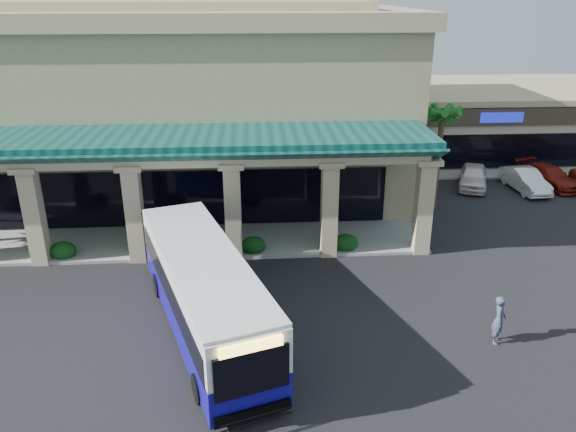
{
  "coord_description": "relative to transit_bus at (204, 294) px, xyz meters",
  "views": [
    {
      "loc": [
        -2.02,
        -19.1,
        11.96
      ],
      "look_at": [
        -0.46,
        4.86,
        2.2
      ],
      "focal_mm": 35.0,
      "sensor_mm": 36.0,
      "label": 1
    }
  ],
  "objects": [
    {
      "name": "ground",
      "position": [
        3.92,
        1.0,
        -1.58
      ],
      "size": [
        110.0,
        110.0,
        0.0
      ],
      "primitive_type": "plane",
      "color": "black"
    },
    {
      "name": "transit_bus",
      "position": [
        0.0,
        0.0,
        0.0
      ],
      "size": [
        6.1,
        11.6,
        3.17
      ],
      "primitive_type": null,
      "rotation": [
        0.0,
        0.0,
        0.32
      ],
      "color": "#130B97",
      "rests_on": "ground"
    },
    {
      "name": "arcade",
      "position": [
        -4.08,
        7.8,
        1.27
      ],
      "size": [
        30.0,
        6.2,
        5.7
      ],
      "primitive_type": null,
      "color": "#0A3D3A",
      "rests_on": "ground"
    },
    {
      "name": "broadleaf_tree",
      "position": [
        11.42,
        20.0,
        0.82
      ],
      "size": [
        2.6,
        2.6,
        4.81
      ],
      "primitive_type": null,
      "color": "#0B330D",
      "rests_on": "ground"
    },
    {
      "name": "palm_1",
      "position": [
        13.42,
        15.0,
        1.32
      ],
      "size": [
        2.4,
        2.4,
        5.8
      ],
      "primitive_type": null,
      "color": "#195F1D",
      "rests_on": "ground"
    },
    {
      "name": "pedestrian",
      "position": [
        10.58,
        -1.4,
        -0.65
      ],
      "size": [
        0.7,
        0.81,
        1.87
      ],
      "primitive_type": "imported",
      "rotation": [
        0.0,
        0.0,
        1.11
      ],
      "color": "#3B445D",
      "rests_on": "ground"
    },
    {
      "name": "palm_0",
      "position": [
        12.42,
        12.0,
        1.72
      ],
      "size": [
        2.4,
        2.4,
        6.6
      ],
      "primitive_type": null,
      "color": "#195F1D",
      "rests_on": "ground"
    },
    {
      "name": "car_silver",
      "position": [
        16.05,
        15.47,
        -0.86
      ],
      "size": [
        3.18,
        4.58,
        1.45
      ],
      "primitive_type": "imported",
      "rotation": [
        0.0,
        0.0,
        -0.39
      ],
      "color": "white",
      "rests_on": "ground"
    },
    {
      "name": "main_building",
      "position": [
        -4.08,
        17.0,
        4.09
      ],
      "size": [
        30.8,
        14.8,
        11.35
      ],
      "primitive_type": null,
      "color": "tan",
      "rests_on": "ground"
    },
    {
      "name": "strip_mall",
      "position": [
        21.92,
        25.0,
        0.87
      ],
      "size": [
        22.5,
        12.5,
        4.9
      ],
      "primitive_type": null,
      "color": "beige",
      "rests_on": "ground"
    },
    {
      "name": "car_white",
      "position": [
        19.11,
        14.63,
        -0.89
      ],
      "size": [
        1.8,
        4.33,
        1.39
      ],
      "primitive_type": "imported",
      "rotation": [
        0.0,
        0.0,
        0.08
      ],
      "color": "white",
      "rests_on": "ground"
    },
    {
      "name": "car_red",
      "position": [
        21.03,
        15.4,
        -0.91
      ],
      "size": [
        3.23,
        5.01,
        1.35
      ],
      "primitive_type": "imported",
      "rotation": [
        0.0,
        0.0,
        0.31
      ],
      "color": "maroon",
      "rests_on": "ground"
    }
  ]
}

